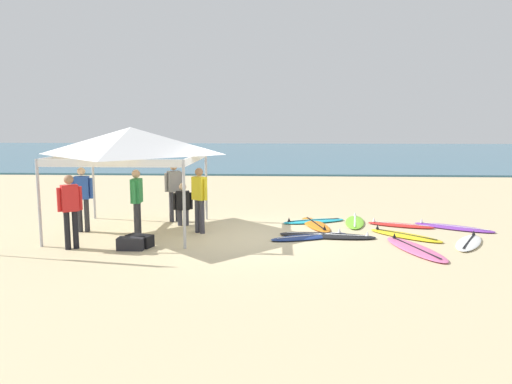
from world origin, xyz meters
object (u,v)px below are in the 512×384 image
Objects in this scene: surfboard_white at (469,243)px; gear_bag_by_pole at (131,244)px; surfboard_lime at (355,222)px; surfboard_pink at (415,249)px; surfboard_yellow at (405,235)px; person_grey at (174,188)px; surfboard_black at (327,236)px; surfboard_purple at (453,227)px; surfboard_orange at (316,224)px; surfboard_red at (400,225)px; person_green at (137,198)px; person_blue at (82,195)px; surfboard_cyan at (314,221)px; person_yellow at (199,196)px; surfboard_navy at (310,237)px; gear_bag_near_tent at (140,241)px; person_black at (183,202)px; person_red at (70,206)px; canopy_tent at (131,141)px.

gear_bag_by_pole is (-7.89, -0.90, 0.10)m from surfboard_white.
surfboard_white is 3.30m from surfboard_lime.
surfboard_pink and surfboard_yellow have the same top height.
surfboard_pink is 6.88m from person_grey.
surfboard_purple is at bearing 18.13° from surfboard_black.
surfboard_black is at bearing 170.10° from surfboard_white.
surfboard_orange is 1.12× the size of surfboard_white.
surfboard_red is 2.35m from surfboard_orange.
surfboard_red is 1.08× the size of person_green.
person_blue reaches higher than surfboard_lime.
person_green reaches higher than surfboard_yellow.
surfboard_cyan is at bearing 97.30° from surfboard_black.
person_yellow is at bearing 172.48° from surfboard_white.
surfboard_orange and surfboard_lime have the same top height.
person_grey is (-3.82, 1.89, 0.95)m from surfboard_navy.
surfboard_yellow is at bearing 11.56° from gear_bag_near_tent.
surfboard_cyan is at bearing 37.06° from gear_bag_by_pole.
surfboard_pink is 8.44m from person_blue.
surfboard_orange is 4.00m from surfboard_white.
surfboard_pink is at bearing -22.83° from person_black.
surfboard_pink is at bearing -0.20° from gear_bag_near_tent.
surfboard_red is 1.08× the size of person_blue.
surfboard_orange is 0.88× the size of surfboard_pink.
person_black is at bearing 77.17° from gear_bag_near_tent.
person_green is at bearing -170.53° from surfboard_purple.
person_green reaches higher than gear_bag_near_tent.
surfboard_white is 0.95× the size of surfboard_lime.
surfboard_lime is 1.16× the size of person_grey.
surfboard_white is 1.10× the size of person_green.
surfboard_navy is 1.25× the size of person_green.
person_green is at bearing -121.17° from person_black.
person_grey is at bearing 62.34° from person_red.
surfboard_black and surfboard_pink have the same top height.
surfboard_red is 8.64m from person_red.
surfboard_black is at bearing 2.81° from person_green.
gear_bag_near_tent is at bearing 65.00° from gear_bag_by_pole.
canopy_tent is 7.50m from surfboard_pink.
surfboard_red is 1.54× the size of person_black.
gear_bag_by_pole is (-8.11, -2.62, 0.10)m from surfboard_purple.
surfboard_orange is at bearing 32.82° from gear_bag_by_pole.
person_yellow is at bearing -153.60° from surfboard_cyan.
surfboard_black is at bearing 15.08° from gear_bag_near_tent.
surfboard_orange is at bearing -87.02° from surfboard_cyan.
person_yellow is 2.08m from gear_bag_near_tent.
canopy_tent is 2.26m from person_yellow.
person_black is at bearing 58.83° from person_green.
person_yellow is at bearing -2.63° from canopy_tent.
surfboard_white is 1.10× the size of person_red.
surfboard_purple is 3.80m from surfboard_cyan.
surfboard_navy is 4.15m from gear_bag_near_tent.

